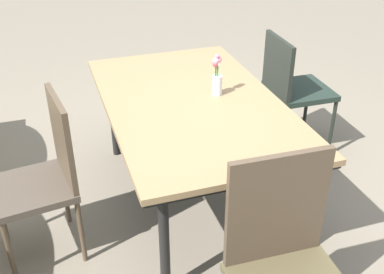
% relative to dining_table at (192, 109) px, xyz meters
% --- Properties ---
extents(ground_plane, '(12.00, 12.00, 0.00)m').
position_rel_dining_table_xyz_m(ground_plane, '(-0.00, 0.02, -0.67)').
color(ground_plane, '#756B5B').
extents(dining_table, '(1.66, 1.00, 0.72)m').
position_rel_dining_table_xyz_m(dining_table, '(0.00, 0.00, 0.00)').
color(dining_table, '#8C704C').
rests_on(dining_table, ground).
extents(chair_near_right, '(0.44, 0.44, 0.90)m').
position_rel_dining_table_xyz_m(chair_near_right, '(0.38, -0.89, -0.14)').
color(chair_near_right, '#1D2A23').
rests_on(chair_near_right, ground).
extents(chair_far_side, '(0.47, 0.47, 0.94)m').
position_rel_dining_table_xyz_m(chair_far_side, '(-0.18, 0.88, -0.15)').
color(chair_far_side, '#493E34').
rests_on(chair_far_side, ground).
extents(chair_end_left, '(0.47, 0.47, 1.00)m').
position_rel_dining_table_xyz_m(chair_end_left, '(-1.20, -0.00, -0.11)').
color(chair_end_left, brown).
rests_on(chair_end_left, ground).
extents(flower_vase, '(0.06, 0.06, 0.26)m').
position_rel_dining_table_xyz_m(flower_vase, '(0.03, -0.17, 0.17)').
color(flower_vase, silver).
rests_on(flower_vase, dining_table).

